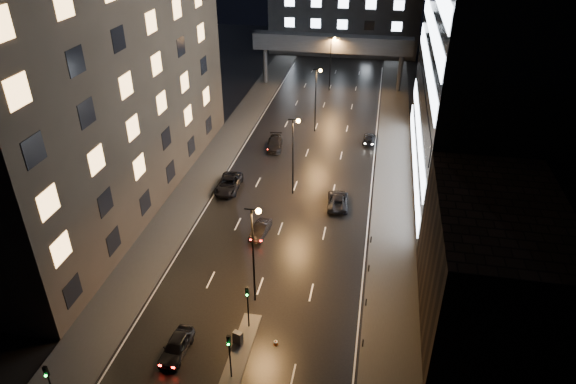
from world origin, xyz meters
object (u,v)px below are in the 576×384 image
at_px(car_away_a, 176,346).
at_px(car_away_c, 229,184).
at_px(car_away_b, 260,230).
at_px(car_away_d, 275,144).
at_px(car_toward_b, 369,139).
at_px(utility_cabinet, 238,338).
at_px(car_toward_a, 338,200).

relative_size(car_away_a, car_away_c, 0.75).
xyz_separation_m(car_away_b, car_away_d, (-3.02, 22.26, 0.08)).
relative_size(car_away_c, car_away_d, 1.12).
bearing_deg(car_away_a, car_away_b, 83.51).
relative_size(car_toward_b, utility_cabinet, 3.56).
distance_m(car_away_b, utility_cabinet, 16.08).
height_order(car_away_b, car_away_d, car_away_d).
height_order(car_toward_a, car_toward_b, car_toward_a).
distance_m(car_toward_a, utility_cabinet, 24.49).
height_order(car_away_d, car_toward_b, car_away_d).
distance_m(car_away_a, car_toward_b, 46.68).
bearing_deg(car_away_c, car_away_d, 74.00).
bearing_deg(car_toward_b, car_away_a, 76.07).
relative_size(car_away_a, utility_cabinet, 3.55).
distance_m(car_toward_b, utility_cabinet, 43.76).
height_order(car_toward_a, utility_cabinet, car_toward_a).
height_order(car_away_a, car_toward_a, car_away_a).
relative_size(car_away_b, utility_cabinet, 3.31).
bearing_deg(car_away_a, car_toward_a, 70.04).
xyz_separation_m(car_away_b, car_toward_a, (7.79, 7.78, 0.05)).
bearing_deg(car_away_b, utility_cabinet, -77.09).
relative_size(car_away_a, car_away_d, 0.84).
relative_size(car_away_b, car_toward_b, 0.93).
xyz_separation_m(car_away_c, car_away_d, (3.27, 13.14, -0.05)).
xyz_separation_m(car_away_b, utility_cabinet, (1.84, -15.98, 0.09)).
bearing_deg(utility_cabinet, car_toward_a, 95.12).
bearing_deg(car_away_a, utility_cabinet, 23.64).
height_order(car_away_b, car_toward_b, car_away_b).
bearing_deg(car_away_c, car_toward_a, -7.47).
xyz_separation_m(car_away_a, car_away_c, (-3.40, 26.90, 0.06)).
xyz_separation_m(car_away_c, car_toward_a, (14.08, -1.34, -0.08)).
height_order(car_away_c, car_toward_b, car_away_c).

